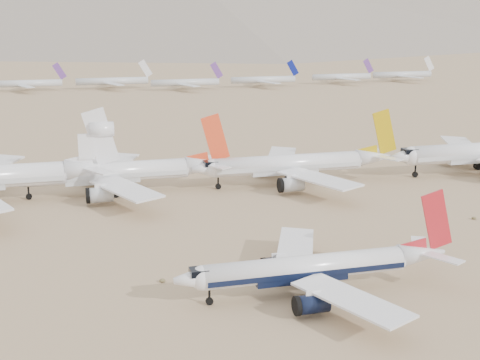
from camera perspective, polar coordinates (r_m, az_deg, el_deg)
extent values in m
plane|color=#987D58|center=(105.33, 11.45, -9.78)|extent=(7000.00, 7000.00, 0.00)
cylinder|color=white|center=(103.25, 5.62, -7.43)|extent=(32.06, 3.79, 3.79)
cube|color=black|center=(103.42, 5.61, -7.68)|extent=(31.42, 3.85, 0.85)
sphere|color=white|center=(99.00, -3.19, -8.35)|extent=(3.79, 3.79, 3.79)
cube|color=black|center=(98.50, -3.52, -7.82)|extent=(2.65, 2.46, 0.95)
cone|color=white|center=(111.41, 15.25, -6.09)|extent=(8.02, 3.79, 3.79)
cube|color=white|center=(94.86, 9.47, -9.99)|extent=(12.38, 19.51, 0.59)
cube|color=white|center=(109.10, 16.95, -6.38)|extent=(5.09, 6.65, 0.23)
cylinder|color=black|center=(96.81, 6.26, -10.48)|extent=(4.45, 2.73, 2.73)
cube|color=white|center=(114.16, 4.77, -5.65)|extent=(12.38, 19.51, 0.59)
cube|color=white|center=(114.99, 15.02, -5.20)|extent=(5.09, 6.65, 0.23)
cylinder|color=black|center=(110.45, 3.26, -7.25)|extent=(4.45, 2.73, 2.73)
cube|color=red|center=(110.81, 16.43, -3.27)|extent=(6.08, 0.30, 10.01)
cylinder|color=black|center=(100.68, -2.62, -10.30)|extent=(1.14, 0.47, 1.14)
cylinder|color=black|center=(102.79, 6.81, -9.72)|extent=(1.59, 0.95, 1.59)
cylinder|color=black|center=(107.32, 5.74, -8.64)|extent=(1.59, 0.95, 1.59)
sphere|color=white|center=(180.78, 14.46, 2.00)|extent=(5.07, 5.07, 5.07)
cube|color=black|center=(180.13, 14.28, 2.42)|extent=(3.55, 3.29, 1.27)
cube|color=white|center=(205.77, 18.30, 2.90)|extent=(16.15, 25.45, 0.79)
cylinder|color=silver|center=(199.59, 17.60, 1.96)|extent=(5.81, 3.65, 3.65)
cylinder|color=black|center=(182.48, 14.71, 0.46)|extent=(1.52, 0.63, 1.52)
cylinder|color=black|center=(196.66, 19.63, 1.15)|extent=(2.13, 1.27, 2.13)
cylinder|color=white|center=(168.40, 4.09, 1.39)|extent=(38.38, 4.66, 4.66)
cube|color=silver|center=(168.53, 4.09, 1.20)|extent=(37.61, 4.73, 1.05)
sphere|color=white|center=(163.18, -2.28, 1.01)|extent=(4.66, 4.66, 4.66)
cube|color=black|center=(162.75, -2.53, 1.43)|extent=(3.26, 3.03, 1.17)
cone|color=white|center=(177.45, 11.35, 1.91)|extent=(9.59, 4.66, 4.66)
cube|color=white|center=(157.29, 6.73, 0.12)|extent=(14.82, 23.36, 0.72)
cube|color=white|center=(174.32, 12.55, 1.83)|extent=(6.09, 7.97, 0.28)
cylinder|color=silver|center=(159.68, 4.47, -0.39)|extent=(5.33, 3.36, 3.36)
cube|color=white|center=(182.01, 3.57, 2.09)|extent=(14.82, 23.36, 0.72)
cube|color=white|center=(182.03, 11.27, 2.40)|extent=(6.09, 7.97, 0.28)
cylinder|color=silver|center=(177.16, 2.41, 1.07)|extent=(5.33, 3.36, 3.36)
cube|color=gold|center=(177.42, 12.22, 4.05)|extent=(7.27, 0.37, 11.98)
cylinder|color=black|center=(164.54, -1.87, -0.55)|extent=(1.40, 0.58, 1.40)
cylinder|color=black|center=(166.95, 4.95, -0.29)|extent=(1.96, 1.17, 1.96)
cylinder|color=black|center=(172.91, 4.21, 0.23)|extent=(1.96, 1.17, 1.96)
cylinder|color=white|center=(161.92, -11.28, 0.66)|extent=(38.61, 4.72, 4.72)
cube|color=silver|center=(162.05, -11.27, 0.46)|extent=(37.84, 4.79, 1.06)
sphere|color=white|center=(161.87, -18.11, 0.23)|extent=(4.72, 4.72, 4.72)
cube|color=black|center=(161.62, -18.39, 0.66)|extent=(3.30, 3.07, 1.18)
cone|color=white|center=(165.05, -3.01, 1.30)|extent=(9.65, 4.72, 4.72)
cube|color=white|center=(149.14, -9.74, -0.73)|extent=(14.91, 23.50, 0.73)
cube|color=white|center=(161.07, -2.02, 1.20)|extent=(6.13, 8.01, 0.28)
cylinder|color=silver|center=(153.24, -11.76, -1.25)|extent=(5.36, 3.40, 3.40)
cube|color=white|center=(175.56, -10.63, 1.45)|extent=(14.91, 23.50, 0.73)
cube|color=white|center=(169.57, -2.71, 1.85)|extent=(6.13, 8.01, 0.28)
cylinder|color=silver|center=(171.78, -12.19, 0.37)|extent=(5.36, 3.40, 3.40)
cube|color=#ED4420|center=(164.29, -2.12, 3.63)|extent=(7.32, 0.38, 12.06)
cylinder|color=black|center=(162.94, -17.57, -1.36)|extent=(1.42, 0.59, 1.42)
cylinder|color=black|center=(159.89, -10.55, -1.11)|extent=(1.98, 1.18, 1.98)
cylinder|color=black|center=(166.27, -10.74, -0.54)|extent=(1.98, 1.18, 1.98)
cone|color=white|center=(160.80, -12.77, 0.89)|extent=(11.11, 5.32, 5.32)
cube|color=white|center=(155.76, -11.90, 0.77)|extent=(7.05, 9.22, 0.32)
cube|color=white|center=(165.74, -12.12, 1.55)|extent=(7.05, 9.22, 0.32)
cube|color=white|center=(159.43, -11.81, 3.65)|extent=(8.42, 0.43, 13.87)
cylinder|color=white|center=(159.16, -11.73, 4.26)|extent=(5.55, 3.45, 3.45)
cylinder|color=silver|center=(395.92, -17.78, 7.85)|extent=(39.06, 3.86, 3.86)
cube|color=#64398F|center=(395.00, -15.15, 8.97)|extent=(7.78, 0.39, 9.80)
cube|color=silver|center=(385.93, -17.82, 7.62)|extent=(10.29, 17.98, 0.39)
cube|color=silver|center=(406.03, -17.72, 7.91)|extent=(10.29, 17.98, 0.39)
cylinder|color=silver|center=(396.81, -10.85, 8.29)|extent=(41.22, 4.07, 4.07)
cube|color=white|center=(398.19, -8.08, 9.41)|extent=(8.21, 0.41, 10.34)
cube|color=silver|center=(386.29, -10.72, 8.06)|extent=(10.86, 18.97, 0.41)
cube|color=silver|center=(407.46, -10.97, 8.34)|extent=(10.86, 18.97, 0.41)
cylinder|color=silver|center=(384.39, -4.69, 8.30)|extent=(38.88, 3.84, 3.84)
cube|color=#64398F|center=(387.58, -2.01, 9.35)|extent=(7.74, 0.38, 9.75)
cube|color=silver|center=(374.61, -4.40, 8.07)|extent=(10.24, 17.90, 0.38)
cube|color=silver|center=(394.30, -4.96, 8.35)|extent=(10.24, 17.90, 0.38)
cylinder|color=silver|center=(399.75, 2.00, 8.55)|extent=(38.99, 3.85, 3.85)
cube|color=navy|center=(404.99, 4.53, 9.51)|extent=(7.77, 0.39, 9.78)
cube|color=silver|center=(390.22, 2.44, 8.33)|extent=(10.27, 17.95, 0.39)
cube|color=silver|center=(409.41, 1.58, 8.60)|extent=(10.27, 17.95, 0.39)
cylinder|color=silver|center=(424.04, 8.66, 8.71)|extent=(37.94, 3.75, 3.75)
cube|color=#64398F|center=(431.03, 10.90, 9.55)|extent=(7.56, 0.37, 9.52)
cube|color=silver|center=(415.16, 9.21, 8.50)|extent=(10.00, 17.47, 0.37)
cube|color=silver|center=(433.06, 8.13, 8.76)|extent=(10.00, 17.47, 0.37)
cylinder|color=silver|center=(445.95, 13.68, 8.74)|extent=(39.84, 3.94, 3.94)
cube|color=white|center=(454.74, 15.83, 9.54)|extent=(7.93, 0.39, 9.99)
cube|color=silver|center=(437.02, 14.33, 8.52)|extent=(10.50, 18.34, 0.39)
cube|color=silver|center=(455.03, 13.05, 8.79)|extent=(10.50, 18.34, 0.39)
ellipsoid|color=brown|center=(109.32, -6.64, -8.51)|extent=(0.98, 0.98, 0.54)
ellipsoid|color=brown|center=(148.92, 19.34, -3.08)|extent=(0.98, 0.98, 0.54)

